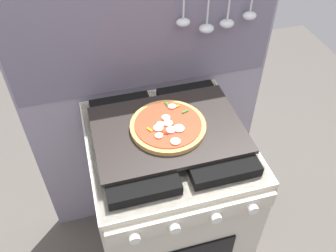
% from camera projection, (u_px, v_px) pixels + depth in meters
% --- Properties ---
extents(ground_plane, '(4.00, 4.00, 0.00)m').
position_uv_depth(ground_plane, '(168.00, 250.00, 1.94)').
color(ground_plane, '#4C4742').
extents(kitchen_backsplash, '(1.10, 0.09, 1.55)m').
position_uv_depth(kitchen_backsplash, '(149.00, 99.00, 1.63)').
color(kitchen_backsplash, gray).
rests_on(kitchen_backsplash, ground_plane).
extents(stove, '(0.60, 0.64, 0.90)m').
position_uv_depth(stove, '(168.00, 202.00, 1.63)').
color(stove, beige).
rests_on(stove, ground_plane).
extents(baking_tray, '(0.54, 0.38, 0.02)m').
position_uv_depth(baking_tray, '(168.00, 130.00, 1.31)').
color(baking_tray, black).
rests_on(baking_tray, stove).
extents(pizza_left, '(0.27, 0.27, 0.03)m').
position_uv_depth(pizza_left, '(167.00, 126.00, 1.30)').
color(pizza_left, tan).
rests_on(pizza_left, baking_tray).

